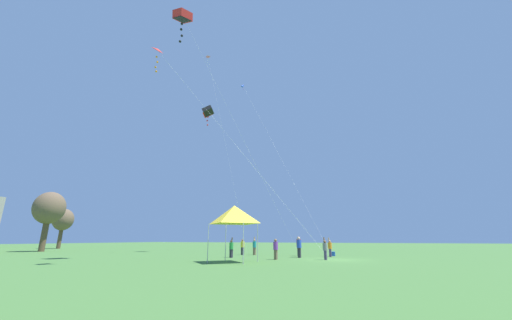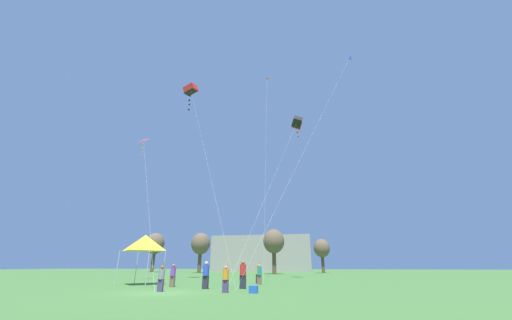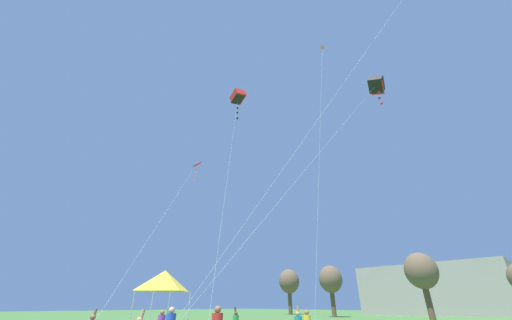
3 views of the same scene
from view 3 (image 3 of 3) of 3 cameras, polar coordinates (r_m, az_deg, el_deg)
distant_building at (r=73.70m, az=31.92°, el=-21.14°), size 27.12×11.10×9.31m
tree_near_right at (r=44.54m, az=30.15°, el=-18.72°), size 3.96×3.96×8.00m
tree_far_centre at (r=56.64m, az=14.69°, el=-22.16°), size 4.08×4.08×8.23m
tree_far_left at (r=69.90m, az=6.64°, el=-23.05°), size 4.51×4.51×9.10m
festival_tent at (r=22.56m, az=-17.89°, el=-22.00°), size 3.01×3.01×4.06m
kite_pink_delta_0 at (r=31.61m, az=13.10°, el=19.84°), size 0.50×6.33×25.97m
kite_black_box_1 at (r=28.72m, az=22.93°, el=13.64°), size 5.20×17.31×20.46m
kite_red_box_2 at (r=33.72m, az=-3.62°, el=12.48°), size 10.08×9.90×24.12m
kite_red_delta_3 at (r=31.85m, az=-11.93°, el=-1.12°), size 10.31×11.27×16.11m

